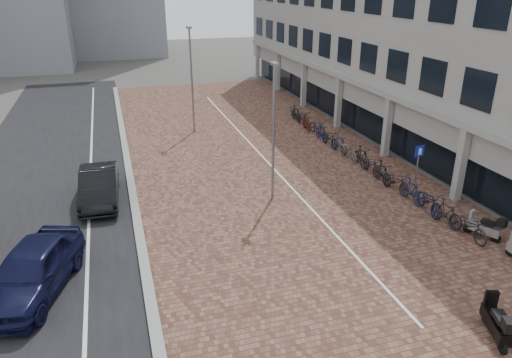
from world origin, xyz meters
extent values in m
plane|color=#474442|center=(0.00, 0.00, 0.00)|extent=(140.00, 140.00, 0.00)
cube|color=brown|center=(2.00, 12.00, 0.01)|extent=(14.50, 42.00, 0.04)
cube|color=black|center=(-9.00, 12.00, 0.01)|extent=(8.00, 50.00, 0.03)
cube|color=gray|center=(-5.10, 12.00, 0.07)|extent=(0.35, 42.00, 0.14)
cube|color=white|center=(-7.00, 12.00, 0.02)|extent=(0.12, 44.00, 0.00)
cube|color=white|center=(2.20, 12.00, 0.04)|extent=(0.10, 30.00, 0.00)
cube|color=black|center=(9.60, 16.00, 1.70)|extent=(0.15, 38.00, 3.20)
cube|color=gray|center=(9.40, 16.00, 3.45)|extent=(1.60, 38.00, 0.30)
cube|color=gray|center=(8.80, 4.00, 1.70)|extent=(0.35, 0.35, 3.40)
cube|color=gray|center=(8.80, 10.00, 1.70)|extent=(0.35, 0.35, 3.40)
cube|color=gray|center=(8.80, 16.00, 1.70)|extent=(0.35, 0.35, 3.40)
cube|color=gray|center=(8.80, 22.00, 1.70)|extent=(0.35, 0.35, 3.40)
cube|color=gray|center=(8.80, 28.00, 1.70)|extent=(0.35, 0.35, 3.40)
cube|color=gray|center=(8.80, 34.00, 1.70)|extent=(0.35, 0.35, 3.40)
imported|color=black|center=(-8.52, 2.14, 0.81)|extent=(3.36, 5.14, 1.63)
imported|color=black|center=(-6.50, 8.58, 0.75)|extent=(1.77, 4.59, 1.49)
cylinder|color=slate|center=(7.34, 5.03, 1.09)|extent=(0.07, 0.07, 2.19)
cube|color=#0D1EAD|center=(7.34, 5.00, 2.14)|extent=(0.50, 0.12, 0.50)
cylinder|color=slate|center=(0.95, 6.54, 3.02)|extent=(0.12, 0.12, 6.04)
cylinder|color=gray|center=(-0.59, 17.74, 3.27)|extent=(0.12, 0.12, 6.54)
imported|color=black|center=(6.98, 1.00, 0.52)|extent=(0.76, 1.99, 1.04)
imported|color=black|center=(6.84, 2.15, 0.53)|extent=(0.56, 1.76, 1.05)
imported|color=black|center=(6.85, 3.30, 0.52)|extent=(1.04, 2.06, 1.04)
imported|color=#151E3C|center=(6.78, 4.45, 0.53)|extent=(0.68, 1.79, 1.05)
imported|color=black|center=(6.71, 5.60, 0.52)|extent=(0.84, 2.02, 1.04)
imported|color=black|center=(6.67, 6.75, 0.53)|extent=(0.78, 1.81, 1.05)
imported|color=black|center=(6.69, 7.90, 0.52)|extent=(0.70, 1.98, 1.04)
imported|color=black|center=(6.83, 9.05, 0.53)|extent=(0.57, 1.77, 1.05)
imported|color=#5A5853|center=(6.59, 10.20, 0.52)|extent=(0.71, 1.98, 1.04)
imported|color=#151F3B|center=(6.66, 11.35, 0.53)|extent=(0.56, 1.76, 1.05)
imported|color=black|center=(6.59, 12.50, 0.52)|extent=(0.77, 2.00, 1.04)
imported|color=#151A3A|center=(6.55, 13.65, 0.53)|extent=(0.61, 1.78, 1.05)
imported|color=#222228|center=(6.84, 14.80, 0.52)|extent=(0.88, 2.03, 1.04)
imported|color=#431712|center=(6.54, 15.95, 0.53)|extent=(0.69, 1.79, 1.05)
imported|color=black|center=(6.72, 17.10, 0.52)|extent=(0.72, 1.98, 1.04)
imported|color=black|center=(6.72, 18.25, 0.53)|extent=(0.52, 1.76, 1.05)
imported|color=#53524C|center=(6.97, 19.40, 0.52)|extent=(0.96, 2.05, 1.04)
camera|label=1|loc=(-5.54, -11.94, 9.20)|focal=33.36mm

